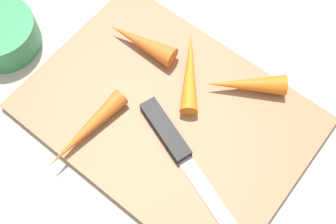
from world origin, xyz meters
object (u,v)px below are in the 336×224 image
object	(u,v)px
carrot_short	(246,85)
small_bowl	(1,34)
carrot_long	(190,71)
knife	(171,138)
cutting_board	(168,114)
carrot_shortest	(141,42)
carrot_longest	(86,130)

from	to	relation	value
carrot_short	small_bowl	world-z (taller)	small_bowl
carrot_long	small_bowl	bearing A→B (deg)	79.98
knife	carrot_long	xyz separation A→B (m)	(0.04, -0.09, 0.01)
cutting_board	knife	xyz separation A→B (m)	(-0.03, 0.03, 0.01)
cutting_board	small_bowl	xyz separation A→B (m)	(0.25, 0.05, 0.02)
knife	small_bowl	xyz separation A→B (m)	(0.28, 0.03, 0.00)
carrot_shortest	knife	bearing A→B (deg)	137.57
carrot_short	carrot_shortest	bearing A→B (deg)	-24.47
carrot_shortest	carrot_short	distance (m)	0.15
knife	small_bowl	distance (m)	0.28
cutting_board	carrot_shortest	world-z (taller)	carrot_shortest
carrot_longest	small_bowl	bearing A→B (deg)	-96.39
knife	carrot_shortest	distance (m)	0.14
carrot_long	knife	bearing A→B (deg)	167.68
cutting_board	carrot_longest	bearing A→B (deg)	54.99
carrot_shortest	cutting_board	bearing A→B (deg)	141.53
carrot_shortest	small_bowl	xyz separation A→B (m)	(0.16, 0.11, -0.00)
carrot_long	carrot_shortest	bearing A→B (deg)	59.29
knife	carrot_long	world-z (taller)	carrot_long
knife	small_bowl	world-z (taller)	small_bowl
cutting_board	carrot_shortest	size ratio (longest dim) A/B	3.58
knife	carrot_longest	size ratio (longest dim) A/B	1.54
carrot_long	carrot_shortest	size ratio (longest dim) A/B	1.20
carrot_shortest	carrot_longest	world-z (taller)	carrot_shortest
cutting_board	carrot_long	bearing A→B (deg)	-79.45
carrot_shortest	carrot_short	bearing A→B (deg)	-174.13
knife	small_bowl	bearing A→B (deg)	-155.21
knife	carrot_shortest	bearing A→B (deg)	164.11
carrot_longest	small_bowl	world-z (taller)	small_bowl
knife	carrot_long	size ratio (longest dim) A/B	1.62
carrot_long	carrot_longest	distance (m)	0.16
cutting_board	carrot_shortest	distance (m)	0.11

